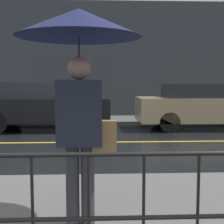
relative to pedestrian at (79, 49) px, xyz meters
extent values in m
plane|color=black|center=(-1.14, 4.91, -1.86)|extent=(80.00, 80.00, 0.00)
cube|color=#60605E|center=(-1.14, 9.18, -1.80)|extent=(28.00, 2.10, 0.12)
cube|color=gold|center=(-1.14, 4.91, -1.86)|extent=(25.20, 0.12, 0.01)
cube|color=#383D42|center=(-1.14, 10.38, 0.60)|extent=(28.00, 0.30, 4.93)
cylinder|color=black|center=(-0.31, -0.77, -1.29)|extent=(0.02, 0.02, 0.89)
cylinder|color=black|center=(0.10, -0.77, -1.29)|extent=(0.02, 0.02, 0.89)
cylinder|color=black|center=(0.52, -0.77, -1.29)|extent=(0.02, 0.02, 0.89)
cylinder|color=black|center=(0.93, -0.77, -1.29)|extent=(0.02, 0.02, 0.89)
cylinder|color=#333338|center=(-0.08, 0.00, -1.33)|extent=(0.13, 0.13, 0.80)
cylinder|color=#333338|center=(0.07, 0.00, -1.33)|extent=(0.13, 0.13, 0.80)
cube|color=#232838|center=(0.00, 0.00, -0.61)|extent=(0.44, 0.26, 0.64)
sphere|color=#A97A6B|center=(0.00, 0.00, -0.18)|extent=(0.22, 0.22, 0.22)
cylinder|color=#262628|center=(0.00, 0.00, -0.25)|extent=(0.02, 0.02, 0.72)
cone|color=#191E4C|center=(0.00, 0.00, 0.24)|extent=(1.19, 1.19, 0.27)
cube|color=#9E7A47|center=(0.24, 0.00, -0.84)|extent=(0.24, 0.12, 0.30)
cube|color=black|center=(-1.56, 7.14, -1.19)|extent=(4.21, 1.91, 0.74)
cube|color=#1E2328|center=(-1.73, 7.14, -0.56)|extent=(2.19, 1.76, 0.50)
cylinder|color=black|center=(-0.26, 7.98, -1.51)|extent=(0.71, 0.22, 0.71)
cylinder|color=black|center=(-0.26, 6.29, -1.51)|extent=(0.71, 0.22, 0.71)
cylinder|color=black|center=(-2.87, 7.98, -1.51)|extent=(0.71, 0.22, 0.71)
cube|color=tan|center=(3.80, 7.14, -1.20)|extent=(4.63, 1.71, 0.78)
cube|color=#1E2328|center=(3.61, 7.14, -0.59)|extent=(2.41, 1.58, 0.45)
cylinder|color=black|center=(2.36, 7.89, -1.54)|extent=(0.64, 0.22, 0.64)
cylinder|color=black|center=(2.36, 6.39, -1.54)|extent=(0.64, 0.22, 0.64)
camera|label=1|loc=(0.18, -3.03, -0.32)|focal=50.00mm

